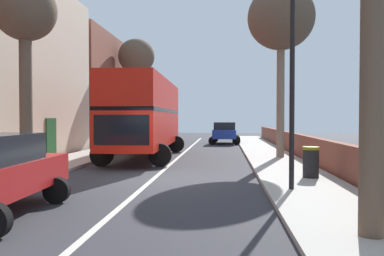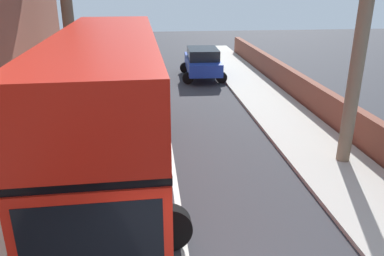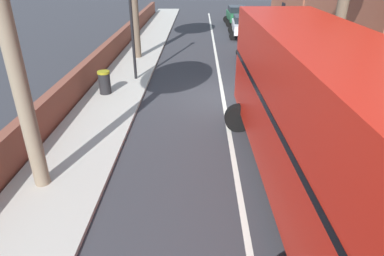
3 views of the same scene
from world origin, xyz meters
The scene contains 2 objects.
double_decker_bus centered at (-1.70, 6.77, 2.35)m, with size 3.75×10.52×4.06m.
parked_car_blue_right_2 centered at (2.50, 18.54, 0.99)m, with size 2.62×4.49×1.76m.
Camera 2 is at (-0.58, -3.43, 5.26)m, focal length 35.69 mm.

